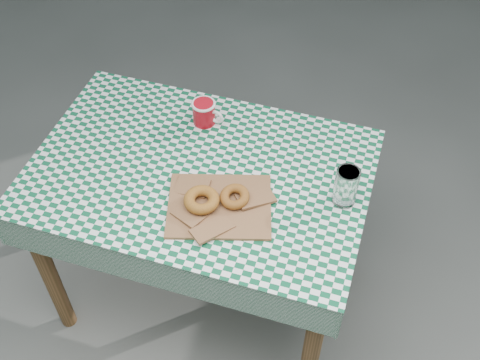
% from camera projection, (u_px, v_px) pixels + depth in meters
% --- Properties ---
extents(ground, '(60.00, 60.00, 0.00)m').
position_uv_depth(ground, '(196.00, 260.00, 2.66)').
color(ground, '#53534E').
rests_on(ground, ground).
extents(table, '(1.17, 0.84, 0.75)m').
position_uv_depth(table, '(204.00, 238.00, 2.28)').
color(table, brown).
rests_on(table, ground).
extents(tablecloth, '(1.20, 0.86, 0.01)m').
position_uv_depth(tablecloth, '(199.00, 171.00, 2.00)').
color(tablecloth, '#0C4E2F').
rests_on(tablecloth, table).
extents(paper_bag, '(0.37, 0.32, 0.02)m').
position_uv_depth(paper_bag, '(219.00, 205.00, 1.88)').
color(paper_bag, olive).
rests_on(paper_bag, tablecloth).
extents(bagel_front, '(0.14, 0.14, 0.04)m').
position_uv_depth(bagel_front, '(202.00, 200.00, 1.86)').
color(bagel_front, '#A16F21').
rests_on(bagel_front, paper_bag).
extents(bagel_back, '(0.12, 0.12, 0.03)m').
position_uv_depth(bagel_back, '(235.00, 197.00, 1.88)').
color(bagel_back, brown).
rests_on(bagel_back, paper_bag).
extents(coffee_mug, '(0.20, 0.20, 0.09)m').
position_uv_depth(coffee_mug, '(204.00, 113.00, 2.12)').
color(coffee_mug, '#A70A16').
rests_on(coffee_mug, tablecloth).
extents(drinking_glass, '(0.08, 0.08, 0.14)m').
position_uv_depth(drinking_glass, '(346.00, 186.00, 1.86)').
color(drinking_glass, white).
rests_on(drinking_glass, tablecloth).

